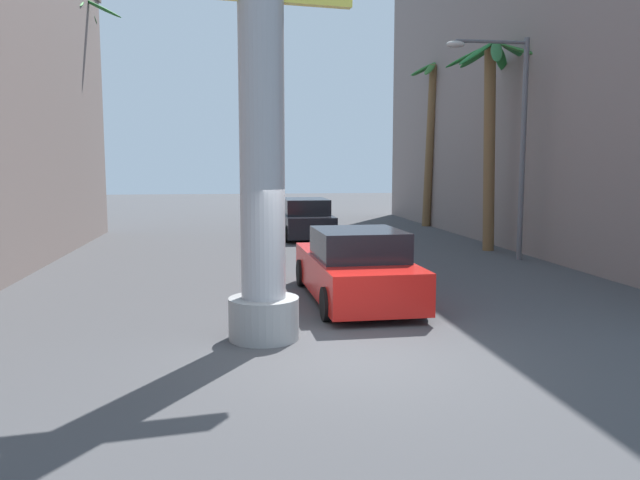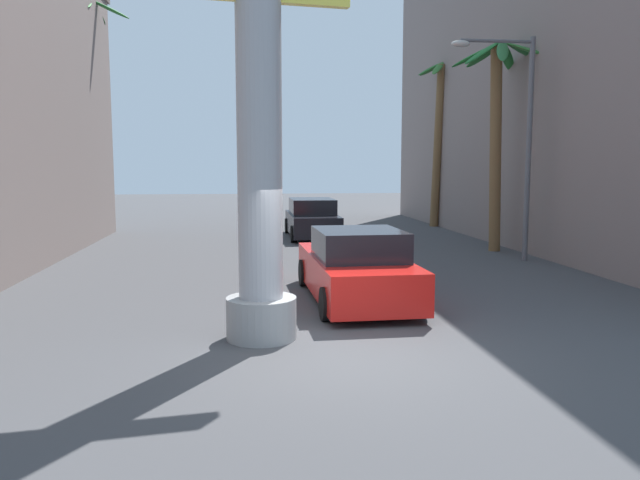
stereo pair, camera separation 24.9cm
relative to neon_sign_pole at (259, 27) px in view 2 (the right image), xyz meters
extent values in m
plane|color=#424244|center=(1.23, 8.76, -5.05)|extent=(91.38, 91.38, 0.00)
cube|color=slate|center=(12.07, 12.67, 1.85)|extent=(6.23, 26.01, 13.80)
cylinder|color=#9E9EA3|center=(-0.01, 0.00, -0.45)|extent=(0.73, 0.73, 9.21)
cylinder|color=gray|center=(-0.01, 0.00, -4.70)|extent=(1.17, 1.17, 0.70)
cylinder|color=#59595E|center=(8.25, 7.73, -1.73)|extent=(0.16, 0.16, 6.64)
cylinder|color=#59595E|center=(7.15, 7.73, 1.44)|extent=(2.20, 0.10, 0.10)
ellipsoid|color=beige|center=(6.05, 7.73, 1.34)|extent=(0.56, 0.28, 0.20)
cylinder|color=black|center=(1.15, 4.48, -4.73)|extent=(0.24, 0.65, 0.64)
cylinder|color=black|center=(2.94, 4.53, -4.73)|extent=(0.24, 0.65, 0.64)
cylinder|color=black|center=(1.24, 1.04, -4.73)|extent=(0.24, 0.65, 0.64)
cylinder|color=black|center=(3.02, 1.09, -4.73)|extent=(0.24, 0.65, 0.64)
cube|color=red|center=(2.09, 2.78, -4.49)|extent=(2.00, 4.96, 0.80)
cube|color=black|center=(2.10, 2.42, -3.79)|extent=(1.78, 2.11, 0.60)
cylinder|color=black|center=(1.61, 16.30, -4.73)|extent=(0.22, 0.64, 0.64)
cylinder|color=black|center=(3.36, 16.29, -4.73)|extent=(0.22, 0.64, 0.64)
cylinder|color=black|center=(1.60, 13.03, -4.73)|extent=(0.22, 0.64, 0.64)
cylinder|color=black|center=(3.35, 13.02, -4.73)|extent=(0.22, 0.64, 0.64)
cube|color=black|center=(2.48, 14.66, -4.49)|extent=(1.86, 4.68, 0.80)
cube|color=black|center=(2.48, 14.66, -3.79)|extent=(1.70, 2.58, 0.60)
cylinder|color=brown|center=(8.82, 18.35, -1.31)|extent=(0.52, 0.78, 7.51)
ellipsoid|color=#2D5D2D|center=(9.66, 18.48, 2.34)|extent=(1.35, 0.51, 0.45)
ellipsoid|color=#226B2D|center=(9.31, 18.99, 2.26)|extent=(0.89, 1.27, 0.69)
ellipsoid|color=#286D2D|center=(8.59, 18.92, 2.31)|extent=(1.09, 1.23, 0.54)
ellipsoid|color=#28712D|center=(8.35, 18.29, 2.25)|extent=(1.27, 0.57, 0.72)
ellipsoid|color=#326F2D|center=(8.60, 17.88, 2.22)|extent=(1.02, 1.16, 0.79)
ellipsoid|color=#23702D|center=(9.36, 17.84, 2.28)|extent=(0.98, 1.27, 0.63)
cylinder|color=brown|center=(-6.36, 16.06, -0.45)|extent=(0.70, 0.60, 9.21)
ellipsoid|color=#24702D|center=(-5.38, 15.93, 3.94)|extent=(1.59, 0.50, 0.78)
ellipsoid|color=#2B612D|center=(-6.04, 16.67, 3.93)|extent=(0.67, 1.59, 0.81)
ellipsoid|color=#296D2D|center=(-6.90, 16.32, 3.90)|extent=(1.46, 1.13, 0.90)
ellipsoid|color=#215C2D|center=(-6.80, 15.29, 3.88)|extent=(1.32, 1.30, 0.94)
ellipsoid|color=#2B722D|center=(-6.02, 15.06, 3.93)|extent=(0.71, 1.60, 0.79)
cylinder|color=brown|center=(8.08, 9.82, -1.69)|extent=(0.58, 0.50, 6.73)
ellipsoid|color=#21632D|center=(9.01, 9.64, 1.43)|extent=(1.63, 0.50, 0.87)
ellipsoid|color=#20732D|center=(8.64, 10.43, 1.45)|extent=(1.23, 1.55, 0.80)
ellipsoid|color=#226E2D|center=(7.85, 10.53, 1.51)|extent=(0.92, 1.71, 0.64)
ellipsoid|color=#1F772D|center=(7.45, 10.23, 1.47)|extent=(1.54, 1.27, 0.76)
ellipsoid|color=#206D2D|center=(7.36, 9.36, 1.40)|extent=(1.58, 0.97, 0.96)
ellipsoid|color=#235F2D|center=(7.83, 8.91, 1.39)|extent=(0.90, 1.58, 0.97)
ellipsoid|color=#2C6D2D|center=(8.78, 9.13, 1.47)|extent=(1.45, 1.40, 0.74)
camera|label=1|loc=(-0.54, -10.19, -2.17)|focal=35.00mm
camera|label=2|loc=(-0.29, -10.22, -2.17)|focal=35.00mm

